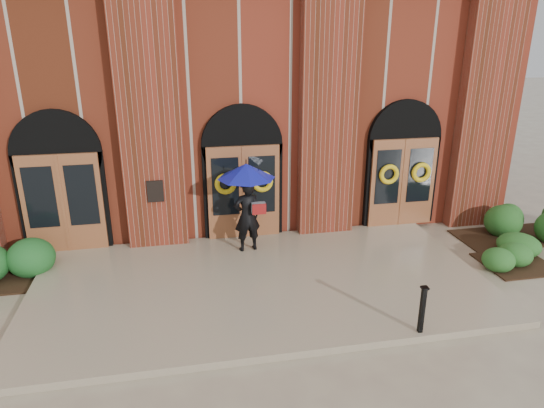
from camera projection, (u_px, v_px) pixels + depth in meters
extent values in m
plane|color=tan|center=(262.00, 290.00, 10.74)|extent=(90.00, 90.00, 0.00)
cube|color=gray|center=(261.00, 283.00, 10.86)|extent=(10.00, 5.30, 0.15)
cube|color=maroon|center=(219.00, 86.00, 17.78)|extent=(16.00, 12.00, 7.00)
cube|color=black|center=(155.00, 191.00, 12.05)|extent=(0.40, 0.05, 0.55)
cube|color=maroon|center=(149.00, 115.00, 11.67)|extent=(1.50, 0.45, 7.00)
cube|color=maroon|center=(328.00, 110.00, 12.49)|extent=(1.50, 0.45, 7.00)
cube|color=maroon|center=(485.00, 105.00, 13.32)|extent=(1.50, 0.45, 7.00)
cube|color=brown|center=(63.00, 203.00, 11.95)|extent=(1.90, 0.10, 2.50)
cylinder|color=black|center=(57.00, 153.00, 11.66)|extent=(2.10, 0.22, 2.10)
cube|color=brown|center=(244.00, 192.00, 12.77)|extent=(1.90, 0.10, 2.50)
cylinder|color=black|center=(242.00, 145.00, 12.48)|extent=(2.10, 0.22, 2.10)
cube|color=brown|center=(402.00, 183.00, 13.60)|extent=(1.90, 0.10, 2.50)
cylinder|color=black|center=(404.00, 138.00, 13.31)|extent=(2.10, 0.22, 2.10)
torus|color=yellow|center=(226.00, 184.00, 12.47)|extent=(0.57, 0.13, 0.57)
torus|color=yellow|center=(262.00, 182.00, 12.65)|extent=(0.57, 0.13, 0.57)
torus|color=yellow|center=(389.00, 174.00, 13.30)|extent=(0.57, 0.13, 0.57)
torus|color=yellow|center=(421.00, 172.00, 13.48)|extent=(0.57, 0.13, 0.57)
imported|color=black|center=(247.00, 216.00, 12.07)|extent=(0.73, 0.55, 1.84)
cone|color=#131996|center=(246.00, 171.00, 11.68)|extent=(1.64, 1.64, 0.37)
cylinder|color=black|center=(249.00, 191.00, 11.81)|extent=(0.02, 0.02, 0.61)
cube|color=#96979A|center=(259.00, 208.00, 11.90)|extent=(0.37, 0.23, 0.27)
cube|color=maroon|center=(259.00, 209.00, 11.81)|extent=(0.34, 0.08, 0.27)
cube|color=black|center=(422.00, 311.00, 8.84)|extent=(0.08, 0.08, 0.90)
cube|color=black|center=(425.00, 288.00, 8.68)|extent=(0.13, 0.13, 0.04)
ellipsoid|color=#204F1B|center=(523.00, 223.00, 13.36)|extent=(3.26, 1.30, 0.84)
ellipsoid|color=#24571F|center=(517.00, 255.00, 11.82)|extent=(1.46, 1.25, 0.52)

